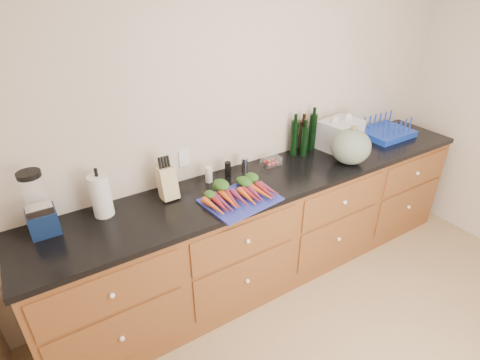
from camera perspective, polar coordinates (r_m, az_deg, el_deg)
wall_back at (r=2.93m, az=1.82°, el=9.49°), size 4.10×0.05×2.60m
cabinets at (r=3.10m, az=4.97°, el=-7.29°), size 3.60×0.64×0.90m
countertop at (r=2.85m, az=5.32°, el=0.34°), size 3.64×0.62×0.04m
cutting_board at (r=2.52m, az=0.04°, el=-3.03°), size 0.52×0.42×0.01m
carrots at (r=2.53m, az=-0.49°, el=-1.95°), size 0.45×0.33×0.06m
squash at (r=3.09m, az=16.52°, el=4.92°), size 0.31×0.31×0.28m
blender_appliance at (r=2.43m, az=-28.33°, el=-3.64°), size 0.16×0.16×0.40m
paper_towel at (r=2.47m, az=-20.43°, el=-2.26°), size 0.12×0.12×0.28m
knife_block at (r=2.55m, az=-11.02°, el=-0.43°), size 0.11×0.11×0.22m
grinder_salt at (r=2.72m, az=-4.78°, el=0.83°), size 0.05×0.05×0.12m
grinder_pepper at (r=2.79m, az=-1.86°, el=1.65°), size 0.05×0.05×0.12m
canister_chrome at (r=2.86m, az=0.68°, el=2.34°), size 0.05×0.05×0.11m
tomato_box at (r=2.99m, az=4.76°, el=2.98°), size 0.14×0.11×0.06m
bottles at (r=3.18m, az=9.65°, el=6.53°), size 0.26×0.13×0.31m
grocery_bag at (r=3.35m, az=14.95°, el=6.73°), size 0.37×0.32×0.24m
dish_rack at (r=3.77m, az=21.33°, el=6.92°), size 0.45×0.36×0.18m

